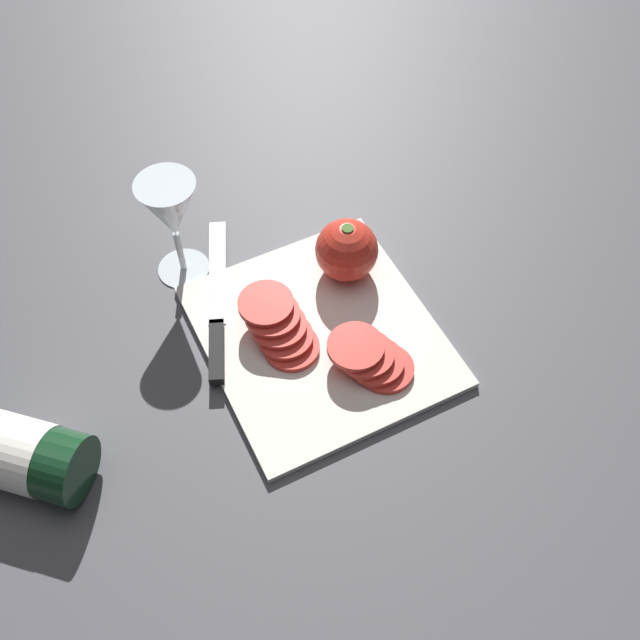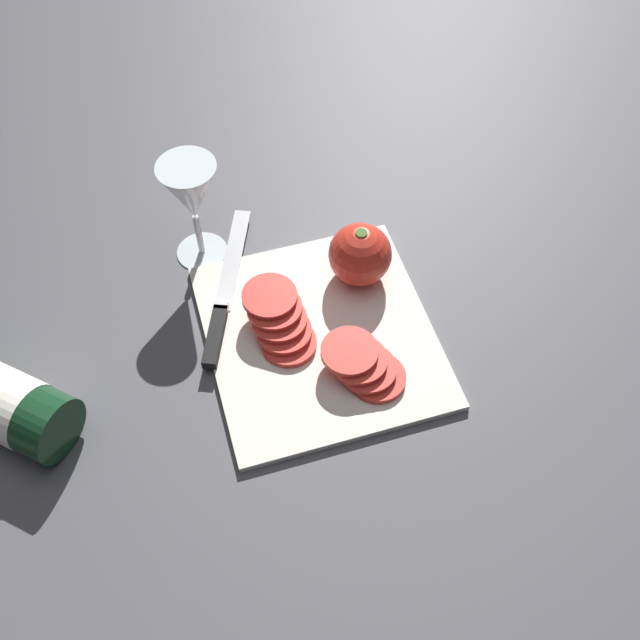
{
  "view_description": "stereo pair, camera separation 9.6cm",
  "coord_description": "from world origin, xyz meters",
  "px_view_note": "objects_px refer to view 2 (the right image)",
  "views": [
    {
      "loc": [
        0.56,
        -0.23,
        0.82
      ],
      "look_at": [
        0.07,
        0.02,
        0.04
      ],
      "focal_mm": 42.0,
      "sensor_mm": 36.0,
      "label": 1
    },
    {
      "loc": [
        0.6,
        -0.14,
        0.82
      ],
      "look_at": [
        0.07,
        0.02,
        0.04
      ],
      "focal_mm": 42.0,
      "sensor_mm": 36.0,
      "label": 2
    }
  ],
  "objects_px": {
    "wine_glass": "(191,196)",
    "tomato_slice_stack_far": "(363,365)",
    "knife": "(220,314)",
    "whole_tomato": "(360,254)",
    "tomato_slice_stack_near": "(279,320)"
  },
  "relations": [
    {
      "from": "tomato_slice_stack_far",
      "to": "whole_tomato",
      "type": "bearing_deg",
      "value": 163.54
    },
    {
      "from": "wine_glass",
      "to": "tomato_slice_stack_far",
      "type": "height_order",
      "value": "wine_glass"
    },
    {
      "from": "whole_tomato",
      "to": "knife",
      "type": "bearing_deg",
      "value": -85.54
    },
    {
      "from": "knife",
      "to": "tomato_slice_stack_far",
      "type": "xyz_separation_m",
      "value": [
        0.14,
        0.15,
        0.01
      ]
    },
    {
      "from": "wine_glass",
      "to": "knife",
      "type": "height_order",
      "value": "wine_glass"
    },
    {
      "from": "tomato_slice_stack_near",
      "to": "whole_tomato",
      "type": "bearing_deg",
      "value": 114.29
    },
    {
      "from": "whole_tomato",
      "to": "knife",
      "type": "relative_size",
      "value": 0.33
    },
    {
      "from": "knife",
      "to": "tomato_slice_stack_near",
      "type": "xyz_separation_m",
      "value": [
        0.04,
        0.07,
        0.02
      ]
    },
    {
      "from": "tomato_slice_stack_far",
      "to": "wine_glass",
      "type": "bearing_deg",
      "value": -149.57
    },
    {
      "from": "wine_glass",
      "to": "tomato_slice_stack_near",
      "type": "distance_m",
      "value": 0.2
    },
    {
      "from": "wine_glass",
      "to": "whole_tomato",
      "type": "height_order",
      "value": "wine_glass"
    },
    {
      "from": "wine_glass",
      "to": "whole_tomato",
      "type": "distance_m",
      "value": 0.24
    },
    {
      "from": "whole_tomato",
      "to": "tomato_slice_stack_far",
      "type": "distance_m",
      "value": 0.16
    },
    {
      "from": "wine_glass",
      "to": "tomato_slice_stack_far",
      "type": "bearing_deg",
      "value": 30.43
    },
    {
      "from": "wine_glass",
      "to": "whole_tomato",
      "type": "relative_size",
      "value": 1.9
    }
  ]
}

